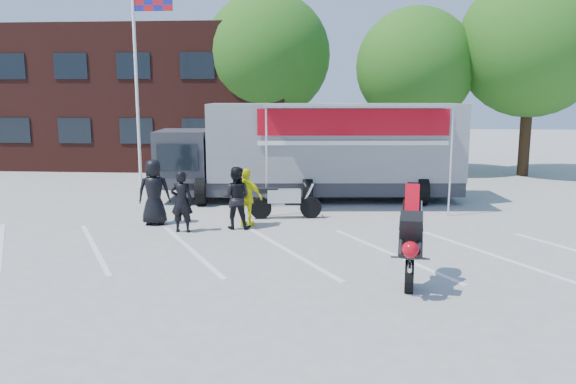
# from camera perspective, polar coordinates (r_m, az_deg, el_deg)

# --- Properties ---
(ground) EXTENTS (100.00, 100.00, 0.00)m
(ground) POSITION_cam_1_polar(r_m,az_deg,el_deg) (12.53, -1.13, -7.30)
(ground) COLOR #A3A39E
(ground) RESTS_ON ground
(parking_bay_lines) EXTENTS (18.09, 13.33, 0.01)m
(parking_bay_lines) POSITION_cam_1_polar(r_m,az_deg,el_deg) (13.48, -0.72, -6.02)
(parking_bay_lines) COLOR white
(parking_bay_lines) RESTS_ON ground
(office_building) EXTENTS (18.00, 8.00, 7.00)m
(office_building) POSITION_cam_1_polar(r_m,az_deg,el_deg) (31.93, -16.29, 9.15)
(office_building) COLOR #451C16
(office_building) RESTS_ON ground
(flagpole) EXTENTS (1.61, 0.12, 8.00)m
(flagpole) POSITION_cam_1_polar(r_m,az_deg,el_deg) (23.17, -14.64, 12.93)
(flagpole) COLOR white
(flagpole) RESTS_ON ground
(tree_left) EXTENTS (6.12, 6.12, 8.64)m
(tree_left) POSITION_cam_1_polar(r_m,az_deg,el_deg) (28.15, -2.13, 13.69)
(tree_left) COLOR #382314
(tree_left) RESTS_ON ground
(tree_mid) EXTENTS (5.44, 5.44, 7.68)m
(tree_mid) POSITION_cam_1_polar(r_m,az_deg,el_deg) (27.22, 12.79, 12.27)
(tree_mid) COLOR #382314
(tree_mid) RESTS_ON ground
(tree_right) EXTENTS (6.46, 6.46, 9.12)m
(tree_right) POSITION_cam_1_polar(r_m,az_deg,el_deg) (27.94, 23.51, 13.56)
(tree_right) COLOR #382314
(tree_right) RESTS_ON ground
(transporter_truck) EXTENTS (11.01, 5.96, 3.38)m
(transporter_truck) POSITION_cam_1_polar(r_m,az_deg,el_deg) (20.04, 3.24, -0.76)
(transporter_truck) COLOR gray
(transporter_truck) RESTS_ON ground
(parked_motorcycle) EXTENTS (2.28, 1.02, 1.15)m
(parked_motorcycle) POSITION_cam_1_polar(r_m,az_deg,el_deg) (16.99, -0.23, -2.69)
(parked_motorcycle) COLOR #B7B8BD
(parked_motorcycle) RESTS_ON ground
(stunt_bike_rider) EXTENTS (1.14, 1.99, 2.22)m
(stunt_bike_rider) POSITION_cam_1_polar(r_m,az_deg,el_deg) (11.79, 12.18, -8.64)
(stunt_bike_rider) COLOR black
(stunt_bike_rider) RESTS_ON ground
(spectator_leather_a) EXTENTS (1.00, 0.72, 1.89)m
(spectator_leather_a) POSITION_cam_1_polar(r_m,az_deg,el_deg) (16.49, -13.45, -0.01)
(spectator_leather_a) COLOR black
(spectator_leather_a) RESTS_ON ground
(spectator_leather_b) EXTENTS (0.64, 0.44, 1.68)m
(spectator_leather_b) POSITION_cam_1_polar(r_m,az_deg,el_deg) (15.43, -10.74, -0.96)
(spectator_leather_b) COLOR black
(spectator_leather_b) RESTS_ON ground
(spectator_leather_c) EXTENTS (0.86, 0.67, 1.74)m
(spectator_leather_c) POSITION_cam_1_polar(r_m,az_deg,el_deg) (15.63, -5.34, -0.59)
(spectator_leather_c) COLOR black
(spectator_leather_c) RESTS_ON ground
(spectator_hivis) EXTENTS (1.05, 0.70, 1.65)m
(spectator_hivis) POSITION_cam_1_polar(r_m,az_deg,el_deg) (15.92, -4.20, -0.55)
(spectator_hivis) COLOR #FCFF0D
(spectator_hivis) RESTS_ON ground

